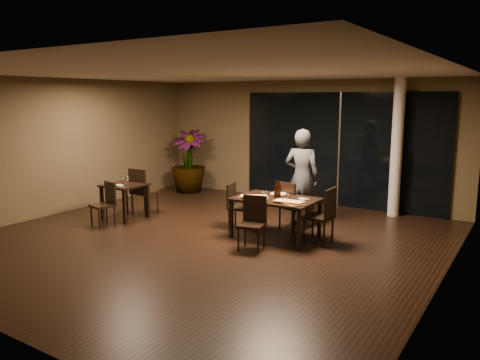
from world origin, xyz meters
name	(u,v)px	position (x,y,z in m)	size (l,w,h in m)	color
ground	(206,240)	(0.00, 0.00, 0.00)	(8.00, 8.00, 0.00)	black
wall_back	(303,141)	(0.00, 4.05, 1.50)	(8.00, 0.10, 3.00)	brown
wall_left	(61,146)	(-4.05, 0.00, 1.50)	(0.10, 8.00, 3.00)	brown
wall_right	(451,180)	(4.05, 0.00, 1.50)	(0.10, 8.00, 3.00)	brown
ceiling	(204,71)	(0.00, 0.00, 3.02)	(8.00, 8.00, 0.04)	silver
window_panel	(340,150)	(1.00, 3.96, 1.35)	(5.00, 0.06, 2.70)	black
column	(397,148)	(2.40, 3.65, 1.50)	(0.24, 0.24, 3.00)	silver
main_table	(276,202)	(1.00, 0.80, 0.68)	(1.50, 1.00, 0.75)	black
side_table	(125,190)	(-2.40, 0.30, 0.62)	(0.80, 0.80, 0.75)	black
chair_main_far	(290,203)	(0.99, 1.41, 0.54)	(0.55, 0.55, 0.96)	black
chair_main_near	(253,220)	(0.98, 0.03, 0.51)	(0.51, 0.51, 0.92)	black
chair_main_left	(237,203)	(0.05, 0.93, 0.51)	(0.50, 0.50, 0.91)	black
chair_main_right	(323,213)	(1.90, 0.91, 0.57)	(0.47, 0.47, 1.02)	black
chair_side_far	(142,189)	(-2.33, 0.73, 0.58)	(0.49, 0.49, 1.04)	black
chair_side_near	(106,201)	(-2.32, -0.30, 0.49)	(0.49, 0.49, 0.89)	black
diner	(302,178)	(1.03, 1.84, 0.98)	(0.67, 0.44, 1.97)	#2F3134
potted_plant	(189,161)	(-3.08, 3.31, 0.85)	(0.93, 0.93, 1.71)	#1A4F1B
pizza_board_left	(254,197)	(0.64, 0.61, 0.76)	(0.55, 0.27, 0.01)	#3F2514
pizza_board_right	(289,203)	(1.39, 0.57, 0.76)	(0.62, 0.31, 0.01)	#412515
oblong_pizza_left	(254,196)	(0.64, 0.61, 0.77)	(0.46, 0.21, 0.02)	#6A0909
oblong_pizza_right	(289,202)	(1.39, 0.57, 0.77)	(0.49, 0.23, 0.02)	maroon
round_pizza	(279,194)	(0.88, 1.12, 0.76)	(0.31, 0.31, 0.01)	#BA3114
bottle_a	(276,189)	(0.97, 0.86, 0.91)	(0.07, 0.07, 0.33)	black
bottle_b	(278,190)	(1.04, 0.82, 0.90)	(0.07, 0.07, 0.30)	black
bottle_c	(279,189)	(1.01, 0.90, 0.90)	(0.07, 0.07, 0.30)	black
tumbler_left	(265,193)	(0.72, 0.89, 0.80)	(0.08, 0.08, 0.09)	white
tumbler_right	(287,196)	(1.19, 0.89, 0.79)	(0.07, 0.07, 0.09)	white
napkin_near	(300,202)	(1.53, 0.71, 0.76)	(0.18, 0.10, 0.01)	silver
napkin_far	(304,199)	(1.48, 0.97, 0.76)	(0.18, 0.10, 0.01)	white
wine_glass_a	(123,179)	(-2.50, 0.35, 0.84)	(0.08, 0.08, 0.17)	white
wine_glass_b	(127,181)	(-2.24, 0.23, 0.84)	(0.08, 0.08, 0.19)	white
side_napkin	(120,185)	(-2.36, 0.12, 0.76)	(0.18, 0.11, 0.01)	white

